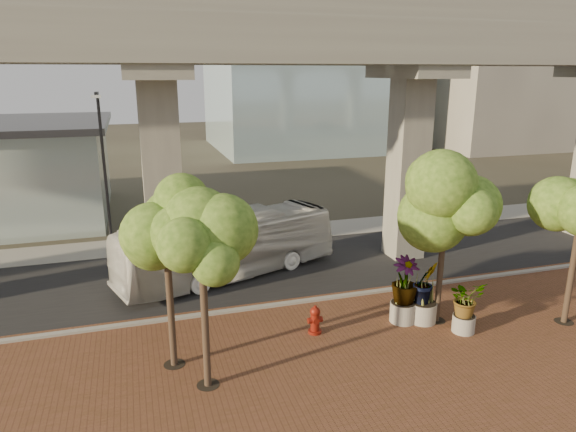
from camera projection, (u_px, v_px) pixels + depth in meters
name	position (u px, v px, depth m)	size (l,w,h in m)	color
ground	(307.00, 283.00, 23.42)	(160.00, 160.00, 0.00)	#333025
brick_plaza	(390.00, 379.00, 16.04)	(70.00, 13.00, 0.06)	brown
asphalt_road	(293.00, 267.00, 25.25)	(90.00, 8.00, 0.04)	black
curb_strip	(322.00, 299.00, 21.55)	(70.00, 0.25, 0.16)	gray
far_sidewalk	(265.00, 234.00, 30.31)	(90.00, 3.00, 0.06)	gray
transit_viaduct	(294.00, 118.00, 23.28)	(72.00, 5.60, 12.40)	gray
midrise_block	(501.00, 49.00, 64.01)	(18.00, 16.00, 24.00)	#A39D92
transit_bus	(229.00, 246.00, 23.80)	(2.49, 10.61, 2.96)	white
fire_hydrant	(315.00, 320.00, 18.69)	(0.54, 0.49, 1.09)	maroon
planter_front	(466.00, 301.00, 18.59)	(1.83, 1.83, 2.02)	#B0AC9F
planter_right	(405.00, 283.00, 19.29)	(2.42, 2.42, 2.58)	#A3A093
planter_left	(425.00, 285.00, 19.29)	(2.23, 2.23, 2.45)	#A59F95
street_tree_far_west	(165.00, 227.00, 15.51)	(3.22, 3.22, 6.21)	#483729
street_tree_near_west	(201.00, 237.00, 14.40)	(3.23, 3.23, 6.25)	#483729
street_tree_near_east	(446.00, 209.00, 18.55)	(3.97, 3.97, 6.27)	#483729
streetlamp_west	(104.00, 167.00, 24.65)	(0.41, 1.21, 8.38)	#28282D
streetlamp_east	(408.00, 145.00, 29.47)	(0.44, 1.30, 8.98)	#2B2C30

